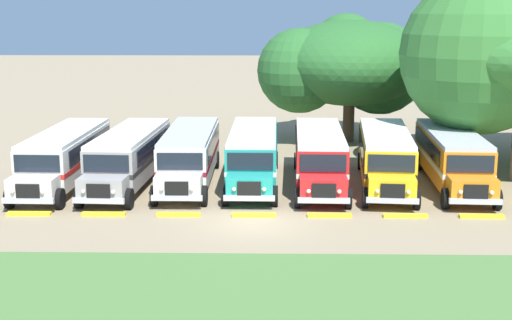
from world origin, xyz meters
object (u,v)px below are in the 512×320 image
Objects in this scene: broad_shade_tree at (349,64)px; parked_bus_slot_3 at (253,153)px; parked_bus_slot_1 at (129,155)px; parked_bus_slot_2 at (190,153)px; parked_bus_slot_0 at (65,155)px; parked_bus_slot_4 at (320,155)px; parked_bus_slot_6 at (452,155)px; parked_bus_slot_5 at (385,155)px.

parked_bus_slot_3 is at bearing -117.12° from broad_shade_tree.
parked_bus_slot_1 is 3.22m from parked_bus_slot_2.
parked_bus_slot_3 is (10.04, 0.68, 0.00)m from parked_bus_slot_0.
parked_bus_slot_4 and parked_bus_slot_6 have the same top height.
parked_bus_slot_0 is 6.63m from parked_bus_slot_2.
parked_bus_slot_0 is at bearing -86.28° from parked_bus_slot_6.
parked_bus_slot_6 is (20.65, 0.29, 0.00)m from parked_bus_slot_0.
broad_shade_tree is (6.37, 12.44, 3.86)m from parked_bus_slot_3.
broad_shade_tree is (-0.70, 12.78, 3.86)m from parked_bus_slot_5.
parked_bus_slot_0 is 10.07m from parked_bus_slot_3.
parked_bus_slot_0 is 1.00× the size of parked_bus_slot_2.
parked_bus_slot_4 is at bearing 92.83° from parked_bus_slot_0.
broad_shade_tree is (2.81, 12.78, 3.86)m from parked_bus_slot_4.
parked_bus_slot_0 is at bearing -141.37° from broad_shade_tree.
parked_bus_slot_5 is at bearing 88.29° from parked_bus_slot_2.
broad_shade_tree is at bearing -171.56° from parked_bus_slot_5.
parked_bus_slot_0 is 3.43m from parked_bus_slot_1.
broad_shade_tree is (16.41, 13.12, 3.86)m from parked_bus_slot_0.
parked_bus_slot_2 and parked_bus_slot_3 have the same top height.
parked_bus_slot_3 is 0.99× the size of parked_bus_slot_5.
parked_bus_slot_0 and parked_bus_slot_3 have the same top height.
parked_bus_slot_1 is (3.43, 0.07, 0.00)m from parked_bus_slot_0.
parked_bus_slot_1 is 13.69m from parked_bus_slot_5.
parked_bus_slot_0 is at bearing -85.53° from parked_bus_slot_1.
parked_bus_slot_3 is 1.00× the size of parked_bus_slot_6.
parked_bus_slot_5 is at bearing -87.85° from parked_bus_slot_6.
parked_bus_slot_1 and parked_bus_slot_5 have the same top height.
parked_bus_slot_6 is 14.05m from broad_shade_tree.
parked_bus_slot_0 is at bearing -83.58° from parked_bus_slot_5.
parked_bus_slot_3 is 1.00× the size of parked_bus_slot_4.
parked_bus_slot_5 is (17.12, 0.34, 0.00)m from parked_bus_slot_0.
parked_bus_slot_1 is at bearing -134.85° from broad_shade_tree.
parked_bus_slot_3 is 14.50m from broad_shade_tree.
parked_bus_slot_2 is 1.00× the size of parked_bus_slot_4.
parked_bus_slot_1 and parked_bus_slot_4 have the same top height.
parked_bus_slot_4 is 13.64m from broad_shade_tree.
parked_bus_slot_2 is (3.17, 0.55, 0.00)m from parked_bus_slot_1.
parked_bus_slot_3 and parked_bus_slot_5 have the same top height.
broad_shade_tree is at bearing 141.70° from parked_bus_slot_2.
parked_bus_slot_2 is 3.44m from parked_bus_slot_3.
parked_bus_slot_1 and parked_bus_slot_2 have the same top height.
parked_bus_slot_1 is 1.01× the size of parked_bus_slot_2.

